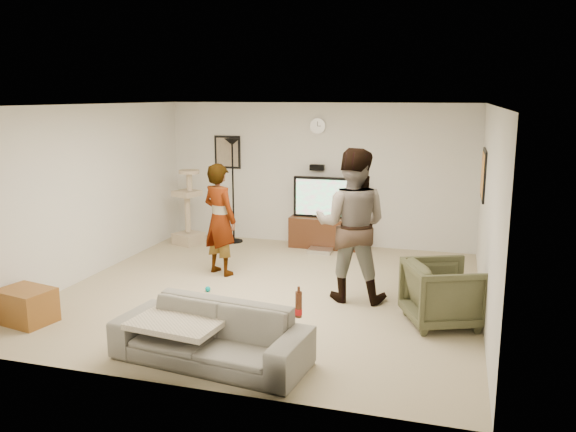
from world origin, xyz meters
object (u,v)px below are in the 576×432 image
(beer_bottle, at_px, (299,305))
(person_left, at_px, (220,219))
(tv_stand, at_px, (327,232))
(sofa, at_px, (211,335))
(armchair, at_px, (443,294))
(side_table, at_px, (26,306))
(tv, at_px, (327,197))
(person_right, at_px, (352,225))
(cat_tree, at_px, (187,207))
(floor_lamp, at_px, (233,191))

(beer_bottle, bearing_deg, person_left, 125.37)
(tv_stand, relative_size, sofa, 0.65)
(tv_stand, height_order, person_left, person_left)
(armchair, height_order, side_table, armchair)
(beer_bottle, height_order, armchair, beer_bottle)
(tv_stand, xyz_separation_m, tv, (0.00, 0.00, 0.62))
(person_right, bearing_deg, cat_tree, -33.39)
(beer_bottle, bearing_deg, tv_stand, 99.30)
(tv_stand, bearing_deg, armchair, -56.04)
(floor_lamp, xyz_separation_m, sofa, (1.58, -4.61, -0.65))
(sofa, bearing_deg, side_table, 179.19)
(beer_bottle, bearing_deg, sofa, 180.00)
(armchair, relative_size, side_table, 1.34)
(floor_lamp, bearing_deg, cat_tree, -152.94)
(tv_stand, xyz_separation_m, person_left, (-1.19, -1.95, 0.56))
(person_left, bearing_deg, armchair, -173.99)
(sofa, bearing_deg, beer_bottle, 7.12)
(cat_tree, distance_m, person_left, 1.94)
(cat_tree, height_order, armchair, cat_tree)
(person_right, distance_m, beer_bottle, 2.24)
(beer_bottle, height_order, side_table, beer_bottle)
(floor_lamp, xyz_separation_m, person_right, (2.58, -2.39, 0.05))
(person_left, height_order, sofa, person_left)
(floor_lamp, xyz_separation_m, beer_bottle, (2.48, -4.61, -0.24))
(tv, xyz_separation_m, side_table, (-2.63, -4.36, -0.69))
(tv_stand, bearing_deg, beer_bottle, -80.70)
(tv_stand, distance_m, armchair, 3.67)
(armchair, bearing_deg, person_right, 42.05)
(cat_tree, height_order, person_left, person_left)
(person_left, distance_m, armchair, 3.45)
(floor_lamp, distance_m, person_right, 3.52)
(tv_stand, xyz_separation_m, sofa, (-0.13, -4.71, 0.02))
(floor_lamp, bearing_deg, side_table, -102.20)
(person_left, distance_m, person_right, 2.13)
(tv_stand, xyz_separation_m, armchair, (2.05, -3.05, 0.10))
(person_left, height_order, armchair, person_left)
(tv, distance_m, floor_lamp, 1.72)
(beer_bottle, distance_m, armchair, 2.12)
(tv_stand, height_order, tv, tv)
(beer_bottle, xyz_separation_m, side_table, (-3.41, 0.35, -0.50))
(armchair, xyz_separation_m, side_table, (-4.69, -1.31, -0.17))
(person_right, relative_size, side_table, 3.25)
(tv, bearing_deg, side_table, -121.14)
(person_right, bearing_deg, armchair, 152.69)
(person_right, height_order, beer_bottle, person_right)
(tv_stand, bearing_deg, sofa, -91.61)
(beer_bottle, bearing_deg, side_table, 174.16)
(sofa, bearing_deg, floor_lamp, 116.01)
(beer_bottle, distance_m, side_table, 3.46)
(side_table, bearing_deg, tv, 58.86)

